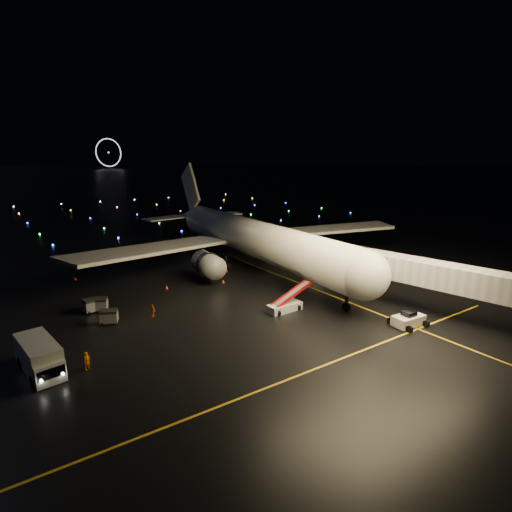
% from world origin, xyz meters
% --- Properties ---
extents(ground, '(2000.00, 2000.00, 0.00)m').
position_xyz_m(ground, '(0.00, 300.00, 0.00)').
color(ground, black).
rests_on(ground, ground).
extents(lane_centre, '(0.25, 80.00, 0.02)m').
position_xyz_m(lane_centre, '(12.00, 15.00, 0.01)').
color(lane_centre, gold).
rests_on(lane_centre, ground).
extents(lane_cross, '(60.00, 0.25, 0.02)m').
position_xyz_m(lane_cross, '(-5.00, -10.00, 0.01)').
color(lane_cross, gold).
rests_on(lane_cross, ground).
extents(airliner, '(65.91, 63.01, 17.61)m').
position_xyz_m(airliner, '(11.21, 25.33, 8.81)').
color(airliner, silver).
rests_on(airliner, ground).
extents(pushback_tug, '(3.85, 2.20, 1.77)m').
position_xyz_m(pushback_tug, '(11.86, -8.78, 0.89)').
color(pushback_tug, silver).
rests_on(pushback_tug, ground).
extents(belt_loader, '(6.62, 1.87, 3.20)m').
position_xyz_m(belt_loader, '(2.97, 2.80, 1.60)').
color(belt_loader, silver).
rests_on(belt_loader, ground).
extents(service_truck, '(3.67, 8.36, 2.98)m').
position_xyz_m(service_truck, '(-24.32, 3.83, 1.49)').
color(service_truck, silver).
rests_on(service_truck, ground).
extents(crew_a, '(0.75, 0.68, 1.72)m').
position_xyz_m(crew_a, '(-20.74, 1.68, 0.86)').
color(crew_a, '#FF6606').
rests_on(crew_a, ground).
extents(crew_b, '(0.96, 0.91, 1.57)m').
position_xyz_m(crew_b, '(-22.93, 2.82, 0.79)').
color(crew_b, '#FF6606').
rests_on(crew_b, ground).
extents(crew_c, '(0.57, 0.98, 1.56)m').
position_xyz_m(crew_c, '(-11.39, 10.38, 0.78)').
color(crew_c, '#FF6606').
rests_on(crew_c, ground).
extents(safety_cone_0, '(0.49, 0.49, 0.50)m').
position_xyz_m(safety_cone_0, '(2.36, 17.28, 0.25)').
color(safety_cone_0, '#FB400B').
rests_on(safety_cone_0, ground).
extents(safety_cone_1, '(0.54, 0.54, 0.48)m').
position_xyz_m(safety_cone_1, '(5.93, 22.25, 0.24)').
color(safety_cone_1, '#FB400B').
rests_on(safety_cone_1, ground).
extents(safety_cone_2, '(0.54, 0.54, 0.54)m').
position_xyz_m(safety_cone_2, '(-5.94, 19.55, 0.27)').
color(safety_cone_2, '#FB400B').
rests_on(safety_cone_2, ground).
extents(safety_cone_3, '(0.61, 0.61, 0.54)m').
position_xyz_m(safety_cone_3, '(-16.22, 31.78, 0.27)').
color(safety_cone_3, '#FB400B').
rests_on(safety_cone_3, ground).
extents(ferris_wheel, '(49.33, 16.80, 52.00)m').
position_xyz_m(ferris_wheel, '(170.00, 720.00, 26.00)').
color(ferris_wheel, black).
rests_on(ferris_wheel, ground).
extents(taxiway_lights, '(164.00, 92.00, 0.36)m').
position_xyz_m(taxiway_lights, '(0.00, 106.00, 0.18)').
color(taxiway_lights, black).
rests_on(taxiway_lights, ground).
extents(baggage_cart_0, '(2.30, 1.99, 1.64)m').
position_xyz_m(baggage_cart_0, '(-16.31, 11.28, 0.82)').
color(baggage_cart_0, gray).
rests_on(baggage_cart_0, ground).
extents(baggage_cart_1, '(2.26, 1.79, 1.72)m').
position_xyz_m(baggage_cart_1, '(-17.09, 16.17, 0.86)').
color(baggage_cart_1, gray).
rests_on(baggage_cart_1, ground).
extents(baggage_cart_2, '(2.36, 2.06, 1.67)m').
position_xyz_m(baggage_cart_2, '(-16.28, 15.99, 0.84)').
color(baggage_cart_2, gray).
rests_on(baggage_cart_2, ground).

